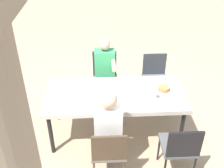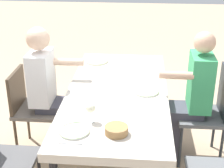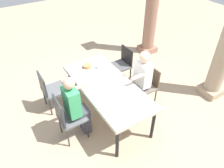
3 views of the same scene
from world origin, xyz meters
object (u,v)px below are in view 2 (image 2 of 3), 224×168
at_px(diner_woman_green, 49,88).
at_px(plate_2, 97,61).
at_px(chair_mid_north, 31,105).
at_px(plate_0, 74,131).
at_px(wine_glass_0, 91,108).
at_px(diner_man_white, 192,95).
at_px(plate_1, 146,91).
at_px(bread_basket, 116,130).
at_px(chair_mid_south, 210,109).
at_px(dining_table, 117,97).

relative_size(diner_woman_green, plate_2, 5.39).
relative_size(chair_mid_north, diner_woman_green, 0.66).
relative_size(plate_0, wine_glass_0, 1.48).
height_order(diner_man_white, plate_0, diner_man_white).
height_order(plate_1, plate_2, same).
distance_m(wine_glass_0, plate_1, 0.71).
xyz_separation_m(diner_woman_green, plate_2, (0.60, -0.39, 0.06)).
relative_size(diner_woman_green, bread_basket, 7.70).
bearing_deg(wine_glass_0, chair_mid_south, -56.38).
xyz_separation_m(diner_man_white, plate_2, (0.61, 0.98, 0.08)).
bearing_deg(chair_mid_south, diner_man_white, 90.93).
xyz_separation_m(dining_table, wine_glass_0, (-0.56, 0.16, 0.17)).
relative_size(chair_mid_south, bread_basket, 5.62).
xyz_separation_m(dining_table, plate_0, (-0.73, 0.26, 0.07)).
bearing_deg(chair_mid_north, dining_table, -98.79).
bearing_deg(wine_glass_0, dining_table, -16.14).
distance_m(chair_mid_north, diner_man_white, 1.58).
distance_m(chair_mid_north, bread_basket, 1.29).
bearing_deg(dining_table, wine_glass_0, 163.86).
height_order(diner_woman_green, bread_basket, diner_woman_green).
bearing_deg(dining_table, chair_mid_south, -81.30).
relative_size(plate_0, plate_1, 0.98).
relative_size(wine_glass_0, bread_basket, 0.91).
bearing_deg(plate_1, diner_woman_green, 81.88).
distance_m(chair_mid_north, diner_woman_green, 0.27).
height_order(chair_mid_north, plate_1, chair_mid_north).
bearing_deg(chair_mid_north, bread_basket, -133.02).
distance_m(dining_table, diner_man_white, 0.71).
xyz_separation_m(dining_table, plate_1, (0.00, -0.26, 0.07)).
bearing_deg(chair_mid_north, plate_0, -144.73).
relative_size(chair_mid_south, plate_0, 4.19).
relative_size(dining_table, bread_basket, 12.00).
distance_m(plate_0, bread_basket, 0.31).
bearing_deg(diner_woman_green, dining_table, -101.50).
distance_m(chair_mid_north, chair_mid_south, 1.75).
bearing_deg(chair_mid_south, bread_basket, 135.78).
distance_m(diner_woman_green, plate_1, 0.95).
distance_m(wine_glass_0, bread_basket, 0.28).
xyz_separation_m(plate_0, plate_2, (1.47, 0.02, -0.00)).
xyz_separation_m(dining_table, diner_woman_green, (0.14, 0.68, 0.01)).
bearing_deg(plate_2, plate_0, -179.22).
height_order(chair_mid_south, bread_basket, chair_mid_south).
bearing_deg(diner_man_white, plate_2, 58.06).
distance_m(chair_mid_south, bread_basket, 1.22).
relative_size(plate_1, plate_2, 0.96).
distance_m(dining_table, plate_0, 0.78).
bearing_deg(dining_table, plate_2, 20.78).
bearing_deg(plate_0, diner_woman_green, 25.62).
bearing_deg(plate_1, diner_man_white, -73.66).
distance_m(chair_mid_south, plate_0, 1.45).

